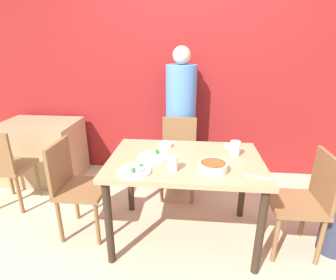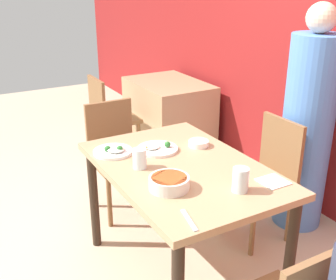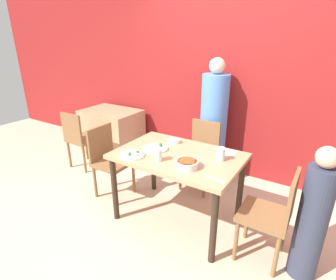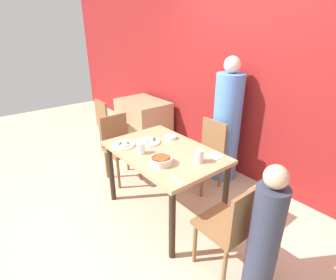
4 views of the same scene
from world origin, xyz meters
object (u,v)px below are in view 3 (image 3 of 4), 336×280
Objects in this scene: bowl_curry at (187,164)px; glass_water_tall at (158,155)px; chair_adult_spot at (201,152)px; plate_rice_adult at (155,148)px; person_adult at (213,125)px; chair_child_spot at (273,213)px; person_child at (312,220)px.

bowl_curry is 0.30m from glass_water_tall.
chair_adult_spot is 7.58× the size of glass_water_tall.
glass_water_tall reaches higher than plate_rice_adult.
person_adult is at bearing 90.00° from chair_adult_spot.
chair_child_spot is at bearing -2.07° from plate_rice_adult.
person_child is at bearing 7.43° from bowl_curry.
person_child is (1.33, -0.81, 0.06)m from chair_adult_spot.
chair_adult_spot is 4.15× the size of bowl_curry.
person_child reaches higher than glass_water_tall.
chair_adult_spot is 0.76× the size of person_child.
chair_adult_spot is 0.54× the size of person_adult.
plate_rice_adult is 0.27m from glass_water_tall.
chair_child_spot is 0.29m from person_child.
person_child is (0.29, -0.00, 0.06)m from chair_child_spot.
person_adult is at bearing 81.58° from plate_rice_adult.
chair_adult_spot is at bearing 107.62° from bowl_curry.
glass_water_tall is at bearing -173.23° from person_child.
glass_water_tall is (-1.04, -0.16, 0.34)m from chair_child_spot.
glass_water_tall is at bearing -89.75° from person_adult.
plate_rice_adult is 2.22× the size of glass_water_tall.
glass_water_tall is (-1.33, -0.16, 0.28)m from person_child.
chair_child_spot is at bearing -48.12° from person_adult.
plate_rice_adult is (-0.17, -1.12, 0.03)m from person_adult.
chair_child_spot is 1.25m from plate_rice_adult.
chair_child_spot is (1.05, -0.81, 0.00)m from chair_adult_spot.
person_adult is at bearing 103.04° from bowl_curry.
bowl_curry is (0.30, -1.30, 0.05)m from person_adult.
person_child reaches higher than bowl_curry.
person_adult is 1.78m from person_child.
person_child is 10.00× the size of glass_water_tall.
chair_child_spot reaches higher than bowl_curry.
person_adult reaches higher than chair_child_spot.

